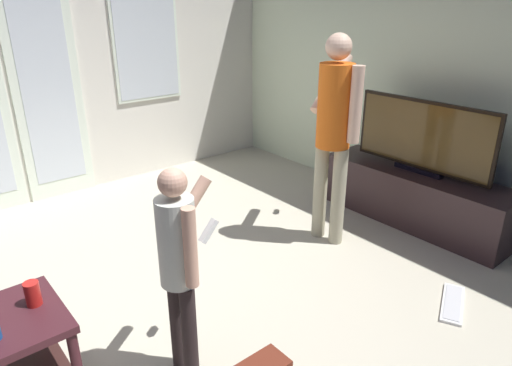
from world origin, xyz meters
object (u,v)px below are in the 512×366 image
(person_child, at_px, (180,259))
(loose_keyboard, at_px, (453,303))
(person_adult, at_px, (335,123))
(flat_screen_tv, at_px, (423,137))
(cup_by_laptop, at_px, (33,294))
(tv_stand, at_px, (415,197))

(person_child, bearing_deg, loose_keyboard, -21.04)
(person_adult, bearing_deg, flat_screen_tv, -19.08)
(loose_keyboard, bearing_deg, cup_by_laptop, 154.84)
(loose_keyboard, bearing_deg, tv_stand, 44.74)
(tv_stand, height_order, loose_keyboard, tv_stand)
(person_adult, bearing_deg, tv_stand, -19.27)
(tv_stand, relative_size, loose_keyboard, 3.72)
(person_adult, relative_size, cup_by_laptop, 13.18)
(tv_stand, bearing_deg, person_adult, 160.73)
(flat_screen_tv, distance_m, cup_by_laptop, 3.12)
(tv_stand, xyz_separation_m, cup_by_laptop, (-3.10, 0.19, 0.30))
(flat_screen_tv, relative_size, person_adult, 0.75)
(tv_stand, height_order, person_adult, person_adult)
(tv_stand, bearing_deg, flat_screen_tv, 114.58)
(person_child, relative_size, cup_by_laptop, 9.37)
(person_child, bearing_deg, person_adult, 16.85)
(flat_screen_tv, xyz_separation_m, person_adult, (-0.82, 0.28, 0.20))
(tv_stand, xyz_separation_m, person_child, (-2.52, -0.23, 0.46))
(flat_screen_tv, xyz_separation_m, cup_by_laptop, (-3.10, 0.18, -0.25))
(person_child, relative_size, loose_keyboard, 2.59)
(person_adult, bearing_deg, cup_by_laptop, -177.56)
(flat_screen_tv, bearing_deg, person_child, -174.73)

